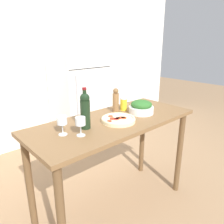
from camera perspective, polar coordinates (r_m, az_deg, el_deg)
ground_plane at (r=2.33m, az=0.56°, el=-23.58°), size 14.00×14.00×0.00m
wall_back at (r=3.38m, az=-22.06°, el=12.68°), size 6.40×0.08×2.60m
refrigerator at (r=3.41m, az=-8.66°, el=5.67°), size 0.72×0.67×1.65m
prep_counter at (r=1.90m, az=0.63°, el=-5.91°), size 1.49×0.62×0.91m
wine_bottle at (r=1.63m, az=-7.03°, el=0.54°), size 0.07×0.07×0.32m
wine_glass_near at (r=1.52m, az=-8.25°, el=-2.65°), size 0.07×0.07×0.14m
wine_glass_far at (r=1.56m, az=-12.92°, el=-2.40°), size 0.07×0.07×0.14m
pepper_mill at (r=2.01m, az=0.97°, el=2.94°), size 0.06×0.06×0.23m
salad_bowl at (r=2.01m, az=7.66°, el=1.23°), size 0.23×0.23×0.12m
homemade_pizza at (r=1.80m, az=1.66°, el=-1.97°), size 0.28×0.28×0.04m
salt_canister at (r=2.09m, az=3.06°, el=2.10°), size 0.06×0.06×0.12m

